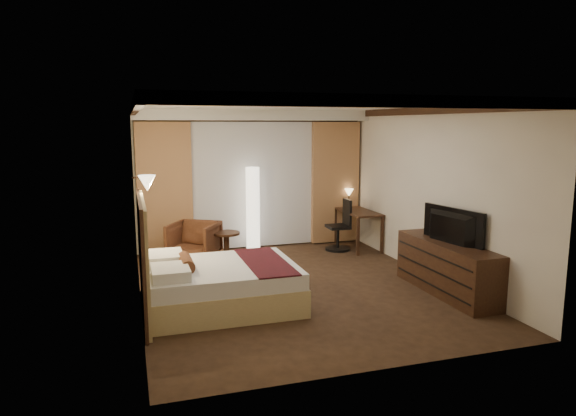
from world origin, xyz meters
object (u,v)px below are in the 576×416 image
object	(u,v)px
side_table	(227,247)
television	(447,220)
bed	(222,286)
armchair	(194,240)
floor_lamp	(253,209)
desk	(358,229)
office_chair	(338,225)
dresser	(447,268)

from	to	relation	value
side_table	television	xyz separation A→B (m)	(2.69, -2.69, 0.82)
bed	armchair	world-z (taller)	armchair
bed	floor_lamp	distance (m)	3.08
desk	office_chair	distance (m)	0.46
bed	side_table	world-z (taller)	bed
armchair	office_chair	bearing A→B (deg)	32.87
floor_lamp	desk	xyz separation A→B (m)	(2.04, -0.33, -0.45)
side_table	dresser	xyz separation A→B (m)	(2.72, -2.69, 0.11)
television	side_table	bearing A→B (deg)	35.21
armchair	side_table	world-z (taller)	armchair
armchair	floor_lamp	distance (m)	1.34
armchair	dresser	distance (m)	4.30
armchair	floor_lamp	xyz separation A→B (m)	(1.19, 0.47, 0.42)
armchair	dresser	bearing A→B (deg)	-9.13
armchair	office_chair	world-z (taller)	office_chair
television	office_chair	bearing A→B (deg)	-0.52
desk	dresser	xyz separation A→B (m)	(0.05, -2.91, 0.00)
armchair	desk	xyz separation A→B (m)	(3.23, 0.14, -0.03)
floor_lamp	dresser	world-z (taller)	floor_lamp
side_table	desk	xyz separation A→B (m)	(2.67, 0.22, 0.11)
floor_lamp	office_chair	distance (m)	1.68
bed	armchair	xyz separation A→B (m)	(-0.08, 2.36, 0.11)
television	desk	bearing A→B (deg)	-9.33
armchair	office_chair	distance (m)	2.79
floor_lamp	office_chair	bearing A→B (deg)	-13.51
floor_lamp	side_table	bearing A→B (deg)	-138.45
bed	television	bearing A→B (deg)	-7.48
desk	television	bearing A→B (deg)	-89.61
desk	dresser	size ratio (longest dim) A/B	0.62
side_table	television	distance (m)	3.89
armchair	side_table	bearing A→B (deg)	22.82
side_table	floor_lamp	distance (m)	1.00
office_chair	television	world-z (taller)	television
side_table	desk	distance (m)	2.68
armchair	office_chair	size ratio (longest dim) A/B	0.80
side_table	office_chair	distance (m)	2.24
floor_lamp	desk	bearing A→B (deg)	-9.29
floor_lamp	television	world-z (taller)	floor_lamp
bed	dresser	bearing A→B (deg)	-7.41
desk	armchair	bearing A→B (deg)	-177.58
side_table	dresser	bearing A→B (deg)	-44.75
armchair	dresser	size ratio (longest dim) A/B	0.41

